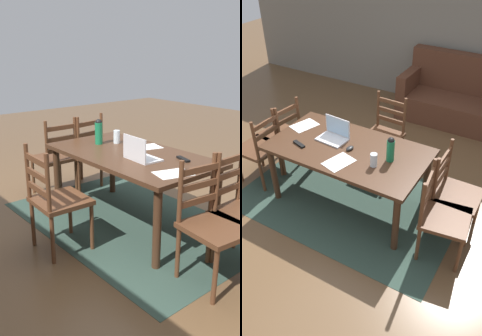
{
  "view_description": "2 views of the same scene",
  "coord_description": "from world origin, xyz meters",
  "views": [
    {
      "loc": [
        -2.61,
        2.29,
        1.71
      ],
      "look_at": [
        -0.02,
        0.14,
        0.62
      ],
      "focal_mm": 39.77,
      "sensor_mm": 36.0,
      "label": 1
    },
    {
      "loc": [
        1.66,
        -2.55,
        2.75
      ],
      "look_at": [
        0.1,
        0.12,
        0.44
      ],
      "focal_mm": 36.98,
      "sensor_mm": 36.0,
      "label": 2
    }
  ],
  "objects": [
    {
      "name": "water_bottle",
      "position": [
        0.48,
        0.02,
        0.87
      ],
      "size": [
        0.08,
        0.08,
        0.27
      ],
      "color": "#197247",
      "rests_on": "dining_table"
    },
    {
      "name": "chair_left_far",
      "position": [
        -1.13,
        0.18,
        0.46
      ],
      "size": [
        0.49,
        0.49,
        0.95
      ],
      "color": "#56331E",
      "rests_on": "ground"
    },
    {
      "name": "chair_right_near",
      "position": [
        1.14,
        -0.19,
        0.46
      ],
      "size": [
        0.5,
        0.5,
        0.95
      ],
      "color": "#56331E",
      "rests_on": "ground"
    },
    {
      "name": "paper_stack_left",
      "position": [
        0.05,
        -0.26,
        0.74
      ],
      "size": [
        0.28,
        0.34,
        0.0
      ],
      "primitive_type": "cube",
      "rotation": [
        0.0,
        0.0,
        -0.27
      ],
      "color": "white",
      "rests_on": "dining_table"
    },
    {
      "name": "wall_back",
      "position": [
        0.0,
        3.02,
        1.35
      ],
      "size": [
        8.0,
        0.12,
        2.7
      ],
      "primitive_type": "cube",
      "color": "slate",
      "rests_on": "ground"
    },
    {
      "name": "ground_plane",
      "position": [
        0.0,
        0.0,
        0.0
      ],
      "size": [
        14.0,
        14.0,
        0.0
      ],
      "primitive_type": "plane",
      "color": "brown"
    },
    {
      "name": "dining_table",
      "position": [
        0.0,
        0.0,
        0.65
      ],
      "size": [
        1.69,
        0.93,
        0.74
      ],
      "color": "#422819",
      "rests_on": "ground"
    },
    {
      "name": "chair_right_far",
      "position": [
        1.13,
        0.19,
        0.46
      ],
      "size": [
        0.44,
        0.44,
        0.95
      ],
      "color": "#56331E",
      "rests_on": "ground"
    },
    {
      "name": "chair_far_head",
      "position": [
        0.0,
        0.83,
        0.46
      ],
      "size": [
        0.46,
        0.46,
        0.95
      ],
      "color": "#56331E",
      "rests_on": "ground"
    },
    {
      "name": "drinking_glass",
      "position": [
        0.38,
        -0.14,
        0.81
      ],
      "size": [
        0.07,
        0.07,
        0.14
      ],
      "primitive_type": "cylinder",
      "color": "silver",
      "rests_on": "dining_table"
    },
    {
      "name": "computer_mouse",
      "position": [
        0.03,
        -0.02,
        0.75
      ],
      "size": [
        0.07,
        0.11,
        0.03
      ],
      "primitive_type": "ellipsoid",
      "rotation": [
        0.0,
        0.0,
        -0.13
      ],
      "color": "black",
      "rests_on": "dining_table"
    },
    {
      "name": "tv_remote",
      "position": [
        -0.49,
        -0.21,
        0.75
      ],
      "size": [
        0.18,
        0.09,
        0.02
      ],
      "primitive_type": "cube",
      "rotation": [
        0.0,
        0.0,
        1.28
      ],
      "color": "black",
      "rests_on": "dining_table"
    },
    {
      "name": "chair_left_near",
      "position": [
        -1.13,
        -0.19,
        0.46
      ],
      "size": [
        0.44,
        0.44,
        0.95
      ],
      "color": "#56331E",
      "rests_on": "ground"
    },
    {
      "name": "paper_stack_right",
      "position": [
        -0.69,
        0.14,
        0.74
      ],
      "size": [
        0.29,
        0.34,
        0.0
      ],
      "primitive_type": "cube",
      "rotation": [
        0.0,
        0.0,
        -0.3
      ],
      "color": "white",
      "rests_on": "dining_table"
    },
    {
      "name": "area_rug",
      "position": [
        0.0,
        0.0,
        0.0
      ],
      "size": [
        2.49,
        1.63,
        0.01
      ],
      "primitive_type": "cube",
      "color": "#2D4238",
      "rests_on": "ground"
    },
    {
      "name": "laptop",
      "position": [
        -0.23,
        0.09,
        0.79
      ],
      "size": [
        0.34,
        0.24,
        0.23
      ],
      "color": "silver",
      "rests_on": "dining_table"
    },
    {
      "name": "couch",
      "position": [
        0.46,
        2.55,
        0.36
      ],
      "size": [
        1.8,
        0.8,
        1.0
      ],
      "color": "#512D1E",
      "rests_on": "ground"
    }
  ]
}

